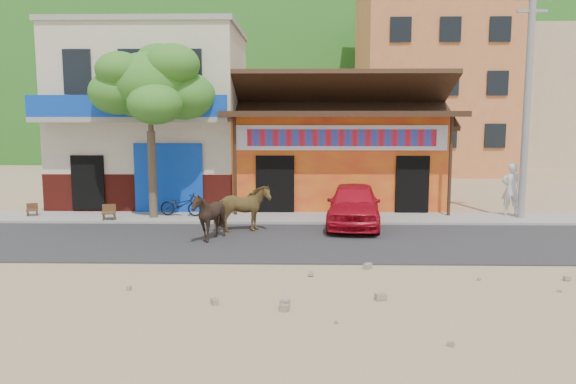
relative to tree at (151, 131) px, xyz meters
name	(u,v)px	position (x,y,z in m)	size (l,w,h in m)	color
ground	(279,265)	(4.60, -5.80, -3.12)	(120.00, 120.00, 0.00)	#9E825B
road	(282,241)	(4.60, -3.30, -3.10)	(60.00, 5.00, 0.04)	#28282B
sidewalk	(285,218)	(4.60, 0.20, -3.06)	(60.00, 2.00, 0.12)	gray
dance_club	(336,160)	(6.60, 4.20, -1.32)	(8.00, 6.00, 3.60)	orange
cafe_building	(156,119)	(-0.90, 4.20, 0.38)	(7.00, 6.00, 7.00)	beige
apartment_front	(430,80)	(13.60, 18.20, 2.88)	(9.00, 9.00, 12.00)	#CC723F
apartment_rear	(531,98)	(22.60, 24.20, 1.88)	(8.00, 8.00, 10.00)	tan
hillside	(297,58)	(4.60, 64.20, 8.88)	(100.00, 40.00, 24.00)	#194C14
tree	(151,131)	(0.00, 0.00, 0.00)	(3.00, 3.00, 6.00)	#2D721E
utility_pole	(527,101)	(12.80, 0.20, 1.00)	(0.24, 0.24, 8.00)	gray
cow_tan	(242,209)	(3.31, -2.05, -2.35)	(0.79, 1.73, 1.46)	olive
cow_dark	(209,216)	(2.49, -3.33, -2.36)	(1.17, 1.31, 1.44)	black
red_car	(354,204)	(6.88, -1.00, -2.37)	(1.68, 4.17, 1.42)	red
scooter	(181,205)	(0.91, 0.28, -2.60)	(0.53, 1.51, 0.79)	black
pedestrian	(511,189)	(12.60, 0.67, -2.07)	(0.68, 0.45, 1.87)	silver
cafe_chair_left	(32,204)	(-4.40, 0.24, -2.60)	(0.37, 0.37, 0.80)	#4F281A
cafe_chair_right	(109,206)	(-1.40, -0.50, -2.52)	(0.44, 0.44, 0.95)	#452817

